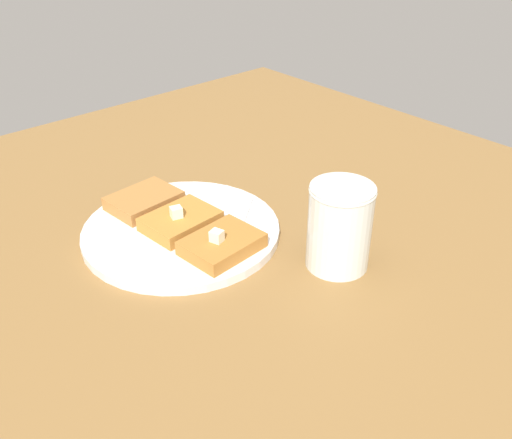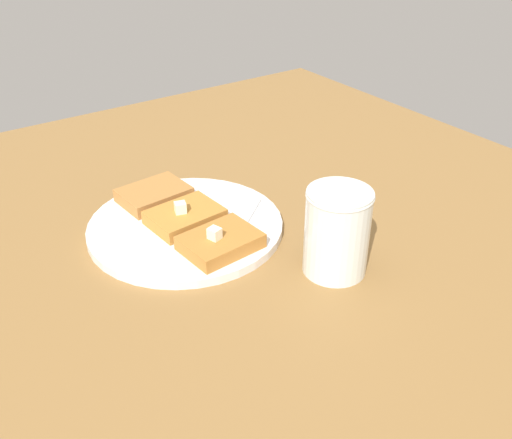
# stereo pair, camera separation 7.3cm
# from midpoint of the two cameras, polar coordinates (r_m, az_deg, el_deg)

# --- Properties ---
(table_surface) EXTENTS (1.00, 1.00, 0.02)m
(table_surface) POSITION_cam_midpoint_polar(r_m,az_deg,el_deg) (0.86, -3.96, 0.95)
(table_surface) COLOR olive
(table_surface) RESTS_ON ground
(plate) EXTENTS (0.27, 0.27, 0.01)m
(plate) POSITION_cam_midpoint_polar(r_m,az_deg,el_deg) (0.79, -10.11, -1.15)
(plate) COLOR silver
(plate) RESTS_ON table_surface
(toast_slice_left) EXTENTS (0.08, 0.10, 0.02)m
(toast_slice_left) POSITION_cam_midpoint_polar(r_m,az_deg,el_deg) (0.73, -6.29, -2.56)
(toast_slice_left) COLOR #AE702F
(toast_slice_left) RESTS_ON plate
(toast_slice_middle) EXTENTS (0.08, 0.10, 0.02)m
(toast_slice_middle) POSITION_cam_midpoint_polar(r_m,az_deg,el_deg) (0.78, -10.21, -0.23)
(toast_slice_middle) COLOR #B57830
(toast_slice_middle) RESTS_ON plate
(toast_slice_right) EXTENTS (0.08, 0.10, 0.02)m
(toast_slice_right) POSITION_cam_midpoint_polar(r_m,az_deg,el_deg) (0.84, -13.59, 1.78)
(toast_slice_right) COLOR #AC7036
(toast_slice_right) RESTS_ON plate
(butter_pat_primary) EXTENTS (0.02, 0.02, 0.02)m
(butter_pat_primary) POSITION_cam_midpoint_polar(r_m,az_deg,el_deg) (0.71, -6.89, -1.74)
(butter_pat_primary) COLOR #F2E9CB
(butter_pat_primary) RESTS_ON toast_slice_left
(butter_pat_secondary) EXTENTS (0.02, 0.02, 0.02)m
(butter_pat_secondary) POSITION_cam_midpoint_polar(r_m,az_deg,el_deg) (0.77, -10.69, 0.64)
(butter_pat_secondary) COLOR #F6F0CB
(butter_pat_secondary) RESTS_ON toast_slice_middle
(fork) EXTENTS (0.11, 0.13, 0.00)m
(fork) POSITION_cam_midpoint_polar(r_m,az_deg,el_deg) (0.77, -4.57, -1.33)
(fork) COLOR silver
(fork) RESTS_ON plate
(syrup_jar) EXTENTS (0.08, 0.08, 0.11)m
(syrup_jar) POSITION_cam_midpoint_polar(r_m,az_deg,el_deg) (0.70, 5.40, -1.11)
(syrup_jar) COLOR #451F06
(syrup_jar) RESTS_ON table_surface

